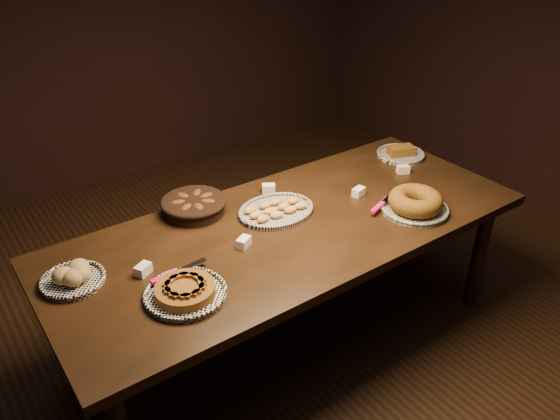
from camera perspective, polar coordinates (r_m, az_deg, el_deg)
ground at (r=3.15m, az=1.08°, el=-13.18°), size 5.00×5.00×0.00m
buffet_table at (r=2.72m, az=1.22°, el=-2.82°), size 2.40×1.00×0.75m
apple_tart_plate at (r=2.25m, az=-9.88°, el=-8.38°), size 0.34×0.34×0.06m
madeleine_platter at (r=2.77m, az=-0.43°, el=-0.01°), size 0.40×0.33×0.05m
bundt_cake_plate at (r=2.85m, az=13.92°, el=0.69°), size 0.40×0.36×0.11m
croissant_basket at (r=2.79m, az=-8.98°, el=0.58°), size 0.40×0.40×0.08m
bread_roll_plate at (r=2.44m, az=-20.79°, el=-6.53°), size 0.27×0.27×0.08m
loaf_plate at (r=3.46m, az=12.50°, el=5.80°), size 0.29×0.29×0.07m
tent_cards at (r=2.78m, az=1.34°, el=0.21°), size 1.70×0.44×0.04m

